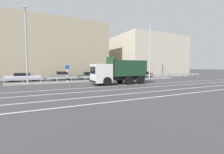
{
  "coord_description": "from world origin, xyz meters",
  "views": [
    {
      "loc": [
        -9.47,
        -19.12,
        2.14
      ],
      "look_at": [
        -0.18,
        0.04,
        0.77
      ],
      "focal_mm": 24.0,
      "sensor_mm": 36.0,
      "label": 1
    }
  ],
  "objects_px": {
    "street_lamp_0": "(26,44)",
    "parked_car_2": "(61,76)",
    "median_road_sign": "(67,73)",
    "parked_car_1": "(24,77)",
    "street_lamp_1": "(150,49)",
    "church_tower": "(98,57)",
    "dump_truck": "(112,74)",
    "parked_car_5": "(143,74)",
    "parked_car_3": "(90,75)",
    "parked_car_4": "(119,74)"
  },
  "relations": [
    {
      "from": "median_road_sign",
      "to": "street_lamp_1",
      "type": "relative_size",
      "value": 0.25
    },
    {
      "from": "parked_car_2",
      "to": "parked_car_5",
      "type": "xyz_separation_m",
      "value": [
        16.94,
        -0.43,
        -0.07
      ]
    },
    {
      "from": "street_lamp_0",
      "to": "parked_car_1",
      "type": "relative_size",
      "value": 1.84
    },
    {
      "from": "parked_car_2",
      "to": "parked_car_5",
      "type": "bearing_deg",
      "value": -94.77
    },
    {
      "from": "dump_truck",
      "to": "parked_car_5",
      "type": "relative_size",
      "value": 1.72
    },
    {
      "from": "street_lamp_0",
      "to": "dump_truck",
      "type": "bearing_deg",
      "value": -24.06
    },
    {
      "from": "median_road_sign",
      "to": "parked_car_5",
      "type": "xyz_separation_m",
      "value": [
        16.81,
        4.91,
        -0.64
      ]
    },
    {
      "from": "parked_car_3",
      "to": "parked_car_5",
      "type": "distance_m",
      "value": 11.94
    },
    {
      "from": "street_lamp_1",
      "to": "church_tower",
      "type": "xyz_separation_m",
      "value": [
        -1.5,
        22.49,
        -0.08
      ]
    },
    {
      "from": "parked_car_3",
      "to": "median_road_sign",
      "type": "bearing_deg",
      "value": -39.35
    },
    {
      "from": "dump_truck",
      "to": "street_lamp_1",
      "type": "distance_m",
      "value": 11.52
    },
    {
      "from": "street_lamp_0",
      "to": "parked_car_4",
      "type": "relative_size",
      "value": 2.28
    },
    {
      "from": "parked_car_5",
      "to": "parked_car_1",
      "type": "bearing_deg",
      "value": 85.08
    },
    {
      "from": "dump_truck",
      "to": "parked_car_4",
      "type": "bearing_deg",
      "value": -31.31
    },
    {
      "from": "church_tower",
      "to": "median_road_sign",
      "type": "bearing_deg",
      "value": -120.15
    },
    {
      "from": "parked_car_1",
      "to": "parked_car_5",
      "type": "bearing_deg",
      "value": 90.73
    },
    {
      "from": "street_lamp_1",
      "to": "parked_car_5",
      "type": "relative_size",
      "value": 2.4
    },
    {
      "from": "parked_car_5",
      "to": "church_tower",
      "type": "xyz_separation_m",
      "value": [
        -3.74,
        17.58,
        4.77
      ]
    },
    {
      "from": "street_lamp_0",
      "to": "parked_car_2",
      "type": "distance_m",
      "value": 8.4
    },
    {
      "from": "street_lamp_1",
      "to": "dump_truck",
      "type": "bearing_deg",
      "value": -155.41
    },
    {
      "from": "median_road_sign",
      "to": "parked_car_3",
      "type": "bearing_deg",
      "value": 46.06
    },
    {
      "from": "parked_car_4",
      "to": "church_tower",
      "type": "relative_size",
      "value": 0.33
    },
    {
      "from": "median_road_sign",
      "to": "parked_car_5",
      "type": "height_order",
      "value": "median_road_sign"
    },
    {
      "from": "median_road_sign",
      "to": "parked_car_3",
      "type": "xyz_separation_m",
      "value": [
        4.87,
        5.06,
        -0.63
      ]
    },
    {
      "from": "dump_truck",
      "to": "median_road_sign",
      "type": "distance_m",
      "value": 6.56
    },
    {
      "from": "dump_truck",
      "to": "parked_car_4",
      "type": "distance_m",
      "value": 11.05
    },
    {
      "from": "median_road_sign",
      "to": "church_tower",
      "type": "bearing_deg",
      "value": 59.85
    },
    {
      "from": "street_lamp_1",
      "to": "church_tower",
      "type": "bearing_deg",
      "value": 93.82
    },
    {
      "from": "street_lamp_0",
      "to": "parked_car_2",
      "type": "bearing_deg",
      "value": 49.42
    },
    {
      "from": "dump_truck",
      "to": "street_lamp_0",
      "type": "distance_m",
      "value": 11.19
    },
    {
      "from": "parked_car_3",
      "to": "parked_car_4",
      "type": "bearing_deg",
      "value": 91.76
    },
    {
      "from": "parked_car_4",
      "to": "parked_car_5",
      "type": "xyz_separation_m",
      "value": [
        5.92,
        0.15,
        -0.09
      ]
    },
    {
      "from": "median_road_sign",
      "to": "parked_car_1",
      "type": "relative_size",
      "value": 0.51
    },
    {
      "from": "parked_car_1",
      "to": "church_tower",
      "type": "height_order",
      "value": "church_tower"
    },
    {
      "from": "street_lamp_1",
      "to": "parked_car_3",
      "type": "relative_size",
      "value": 2.11
    },
    {
      "from": "parked_car_1",
      "to": "dump_truck",
      "type": "bearing_deg",
      "value": 48.9
    },
    {
      "from": "parked_car_3",
      "to": "parked_car_5",
      "type": "height_order",
      "value": "parked_car_3"
    },
    {
      "from": "church_tower",
      "to": "parked_car_1",
      "type": "bearing_deg",
      "value": -137.47
    },
    {
      "from": "median_road_sign",
      "to": "parked_car_2",
      "type": "height_order",
      "value": "median_road_sign"
    },
    {
      "from": "street_lamp_0",
      "to": "parked_car_3",
      "type": "xyz_separation_m",
      "value": [
        9.7,
        5.21,
        -4.34
      ]
    },
    {
      "from": "dump_truck",
      "to": "parked_car_1",
      "type": "bearing_deg",
      "value": 49.32
    },
    {
      "from": "dump_truck",
      "to": "parked_car_3",
      "type": "distance_m",
      "value": 9.54
    },
    {
      "from": "street_lamp_0",
      "to": "street_lamp_1",
      "type": "relative_size",
      "value": 0.9
    },
    {
      "from": "street_lamp_0",
      "to": "parked_car_2",
      "type": "height_order",
      "value": "street_lamp_0"
    },
    {
      "from": "parked_car_3",
      "to": "church_tower",
      "type": "height_order",
      "value": "church_tower"
    },
    {
      "from": "parked_car_2",
      "to": "parked_car_4",
      "type": "distance_m",
      "value": 11.03
    },
    {
      "from": "dump_truck",
      "to": "parked_car_4",
      "type": "height_order",
      "value": "dump_truck"
    },
    {
      "from": "dump_truck",
      "to": "median_road_sign",
      "type": "relative_size",
      "value": 2.87
    },
    {
      "from": "parked_car_5",
      "to": "parked_car_3",
      "type": "bearing_deg",
      "value": 85.28
    },
    {
      "from": "parked_car_3",
      "to": "street_lamp_1",
      "type": "bearing_deg",
      "value": 67.05
    }
  ]
}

